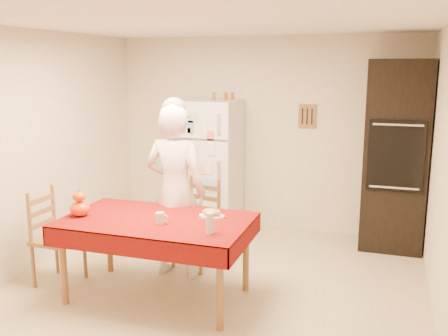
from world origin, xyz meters
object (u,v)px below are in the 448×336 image
at_px(refrigerator, 209,166).
at_px(bread_plate, 212,216).
at_px(oven_cabinet, 395,156).
at_px(seated_woman, 176,191).
at_px(coffee_mug, 160,218).
at_px(dining_table, 157,226).
at_px(chair_left, 52,233).
at_px(pumpkin_lower, 80,209).
at_px(wine_glass, 210,223).
at_px(chair_far, 199,219).

height_order(refrigerator, bread_plate, refrigerator).
bearing_deg(oven_cabinet, seated_woman, -144.04).
height_order(seated_woman, coffee_mug, seated_woman).
bearing_deg(seated_woman, dining_table, 97.40).
xyz_separation_m(oven_cabinet, chair_left, (-3.19, -2.09, -0.59)).
xyz_separation_m(seated_woman, pumpkin_lower, (-0.66, -0.68, -0.05)).
xyz_separation_m(coffee_mug, wine_glass, (0.50, -0.11, 0.04)).
height_order(chair_far, pumpkin_lower, chair_far).
xyz_separation_m(coffee_mug, bread_plate, (0.37, 0.31, -0.04)).
distance_m(oven_cabinet, wine_glass, 2.73).
xyz_separation_m(dining_table, pumpkin_lower, (-0.71, -0.13, 0.14)).
height_order(chair_far, wine_glass, chair_far).
relative_size(coffee_mug, wine_glass, 0.57).
height_order(refrigerator, dining_table, refrigerator).
height_order(dining_table, seated_woman, seated_woman).
height_order(coffee_mug, pumpkin_lower, pumpkin_lower).
relative_size(oven_cabinet, chair_left, 2.32).
bearing_deg(chair_left, dining_table, -88.79).
distance_m(chair_far, wine_glass, 1.25).
bearing_deg(chair_far, chair_left, -129.50).
distance_m(oven_cabinet, chair_far, 2.39).
relative_size(chair_far, coffee_mug, 9.50).
xyz_separation_m(dining_table, coffee_mug, (0.09, -0.11, 0.12)).
height_order(chair_far, bread_plate, chair_far).
height_order(seated_woman, wine_glass, seated_woman).
relative_size(refrigerator, chair_far, 1.79).
xyz_separation_m(oven_cabinet, wine_glass, (-1.46, -2.29, -0.25)).
distance_m(chair_left, coffee_mug, 1.26).
height_order(dining_table, pumpkin_lower, pumpkin_lower).
bearing_deg(wine_glass, dining_table, 159.94).
distance_m(chair_left, wine_glass, 1.77).
xyz_separation_m(dining_table, wine_glass, (0.60, -0.22, 0.16)).
xyz_separation_m(dining_table, seated_woman, (-0.05, 0.55, 0.19)).
bearing_deg(seated_woman, oven_cabinet, -141.64).
bearing_deg(dining_table, seated_woman, 94.99).
relative_size(oven_cabinet, chair_far, 2.32).
bearing_deg(wine_glass, bread_plate, 107.65).
height_order(refrigerator, seated_woman, seated_woman).
relative_size(dining_table, bread_plate, 7.08).
xyz_separation_m(seated_woman, bread_plate, (0.51, -0.35, -0.11)).
xyz_separation_m(refrigerator, seated_woman, (0.18, -1.48, 0.03)).
bearing_deg(wine_glass, coffee_mug, 168.05).
xyz_separation_m(oven_cabinet, bread_plate, (-1.59, -1.87, -0.33)).
bearing_deg(oven_cabinet, coffee_mug, -131.91).
height_order(dining_table, bread_plate, bread_plate).
height_order(chair_far, coffee_mug, chair_far).
distance_m(seated_woman, pumpkin_lower, 0.95).
distance_m(coffee_mug, bread_plate, 0.49).
bearing_deg(pumpkin_lower, coffee_mug, 1.58).
distance_m(chair_far, seated_woman, 0.51).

